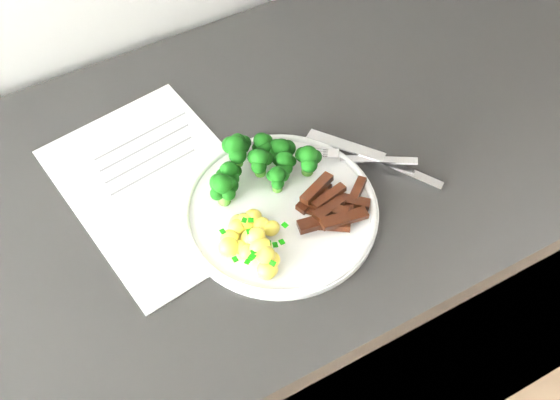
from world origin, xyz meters
The scene contains 8 objects.
counter centered at (0.09, 1.67, 0.45)m, with size 2.39×0.60×0.90m.
recipe_paper centered at (-0.12, 1.71, 0.90)m, with size 0.27×0.34×0.00m.
plate centered at (0.01, 1.59, 0.90)m, with size 0.26×0.26×0.01m.
broccoli centered at (0.01, 1.65, 0.94)m, with size 0.16×0.11×0.06m.
potatoes centered at (-0.05, 1.56, 0.92)m, with size 0.09×0.10×0.04m.
beef_strips centered at (0.06, 1.56, 0.92)m, with size 0.12×0.09×0.03m.
fork centered at (0.14, 1.61, 0.91)m, with size 0.13×0.10×0.01m.
knife centered at (0.18, 1.58, 0.91)m, with size 0.12×0.17×0.02m.
Camera 1 is at (-0.24, 1.14, 1.64)m, focal length 44.02 mm.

